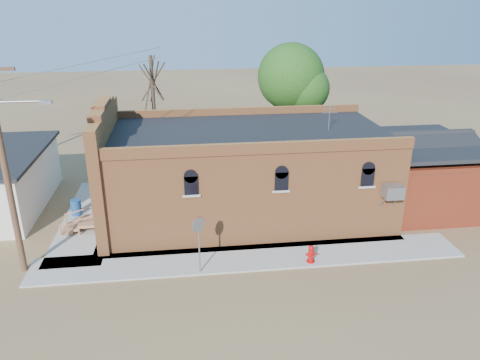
{
  "coord_description": "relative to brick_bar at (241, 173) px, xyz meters",
  "views": [
    {
      "loc": [
        -1.28,
        -16.96,
        10.81
      ],
      "look_at": [
        1.45,
        4.38,
        2.4
      ],
      "focal_mm": 35.0,
      "sensor_mm": 36.0,
      "label": 1
    }
  ],
  "objects": [
    {
      "name": "sidewalk_west",
      "position": [
        -7.94,
        0.51,
        -2.3
      ],
      "size": [
        2.6,
        10.0,
        0.08
      ],
      "primitive_type": "cube",
      "color": "#9E9991",
      "rests_on": "ground"
    },
    {
      "name": "sidewalk_south",
      "position": [
        -0.14,
        -4.59,
        -2.3
      ],
      "size": [
        19.0,
        2.2,
        0.08
      ],
      "primitive_type": "cube",
      "color": "#9E9991",
      "rests_on": "ground"
    },
    {
      "name": "red_shed",
      "position": [
        9.86,
        0.01,
        -0.07
      ],
      "size": [
        5.4,
        6.4,
        4.3
      ],
      "color": "#622410",
      "rests_on": "ground"
    },
    {
      "name": "ground",
      "position": [
        -1.64,
        -5.49,
        -2.34
      ],
      "size": [
        120.0,
        120.0,
        0.0
      ],
      "primitive_type": "plane",
      "color": "brown",
      "rests_on": "ground"
    },
    {
      "name": "trash_barrel",
      "position": [
        -8.66,
        0.89,
        -1.85
      ],
      "size": [
        0.67,
        0.67,
        0.83
      ],
      "primitive_type": "cylinder",
      "rotation": [
        0.0,
        0.0,
        0.29
      ],
      "color": "navy",
      "rests_on": "sidewalk_west"
    },
    {
      "name": "tree_leafy",
      "position": [
        4.36,
        8.01,
        3.59
      ],
      "size": [
        4.4,
        4.4,
        8.15
      ],
      "color": "#402F24",
      "rests_on": "ground"
    },
    {
      "name": "stop_sign",
      "position": [
        -2.44,
        -5.49,
        -0.3
      ],
      "size": [
        0.58,
        0.48,
        2.55
      ],
      "rotation": [
        0.0,
        0.0,
        0.24
      ],
      "color": "gray",
      "rests_on": "sidewalk_south"
    },
    {
      "name": "brick_bar",
      "position": [
        0.0,
        0.0,
        0.0
      ],
      "size": [
        16.4,
        7.97,
        6.3
      ],
      "color": "#B66837",
      "rests_on": "ground"
    },
    {
      "name": "utility_pole",
      "position": [
        -9.79,
        -4.29,
        2.43
      ],
      "size": [
        3.12,
        0.26,
        9.0
      ],
      "color": "#47281C",
      "rests_on": "ground"
    },
    {
      "name": "fire_hydrant",
      "position": [
        2.37,
        -5.34,
        -1.86
      ],
      "size": [
        0.45,
        0.42,
        0.8
      ],
      "rotation": [
        0.0,
        0.0,
        0.09
      ],
      "color": "#AD0B09",
      "rests_on": "sidewalk_south"
    },
    {
      "name": "tree_bare_near",
      "position": [
        -4.64,
        7.51,
        3.62
      ],
      "size": [
        2.8,
        2.8,
        7.65
      ],
      "color": "#402F24",
      "rests_on": "ground"
    }
  ]
}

